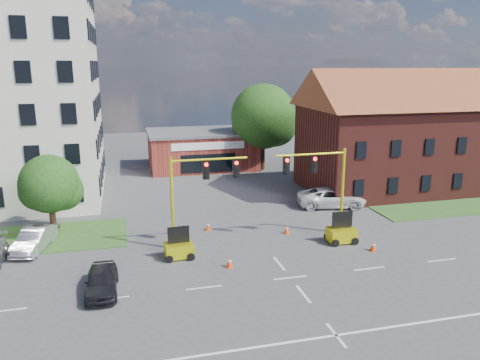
{
  "coord_description": "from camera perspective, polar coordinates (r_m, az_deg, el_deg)",
  "views": [
    {
      "loc": [
        -8.79,
        -23.13,
        11.99
      ],
      "look_at": [
        -0.47,
        10.0,
        3.35
      ],
      "focal_mm": 35.0,
      "sensor_mm": 36.0,
      "label": 1
    }
  ],
  "objects": [
    {
      "name": "ground",
      "position": [
        27.49,
        6.16,
        -11.75
      ],
      "size": [
        120.0,
        120.0,
        0.0
      ],
      "primitive_type": "plane",
      "color": "#434446",
      "rests_on": "ground"
    },
    {
      "name": "grass_verge_ne",
      "position": [
        43.5,
        24.7,
        -3.09
      ],
      "size": [
        14.0,
        4.0,
        0.08
      ],
      "primitive_type": "cube",
      "color": "#285620",
      "rests_on": "ground"
    },
    {
      "name": "lane_markings",
      "position": [
        25.02,
        8.6,
        -14.61
      ],
      "size": [
        60.0,
        36.0,
        0.01
      ],
      "primitive_type": null,
      "color": "white",
      "rests_on": "ground"
    },
    {
      "name": "brick_shop",
      "position": [
        54.72,
        -4.64,
        3.79
      ],
      "size": [
        12.4,
        8.4,
        4.3
      ],
      "color": "maroon",
      "rests_on": "ground"
    },
    {
      "name": "townhouse_row",
      "position": [
        47.81,
        20.24,
        6.04
      ],
      "size": [
        21.0,
        11.0,
        11.5
      ],
      "color": "#531E19",
      "rests_on": "ground"
    },
    {
      "name": "tree_large",
      "position": [
        52.95,
        3.23,
        7.49
      ],
      "size": [
        7.64,
        7.28,
        9.73
      ],
      "color": "#352613",
      "rests_on": "ground"
    },
    {
      "name": "tree_nw_front",
      "position": [
        35.09,
        -21.86,
        -0.65
      ],
      "size": [
        4.28,
        4.07,
        5.83
      ],
      "color": "#352613",
      "rests_on": "ground"
    },
    {
      "name": "signal_mast_west",
      "position": [
        30.55,
        -5.25,
        -1.19
      ],
      "size": [
        5.3,
        0.6,
        6.2
      ],
      "color": "gray",
      "rests_on": "ground"
    },
    {
      "name": "signal_mast_east",
      "position": [
        32.96,
        9.88,
        -0.2
      ],
      "size": [
        5.3,
        0.6,
        6.2
      ],
      "color": "gray",
      "rests_on": "ground"
    },
    {
      "name": "trailer_west",
      "position": [
        29.89,
        -7.46,
        -8.29
      ],
      "size": [
        1.82,
        1.28,
        1.99
      ],
      "rotation": [
        0.0,
        0.0,
        0.06
      ],
      "color": "yellow",
      "rests_on": "ground"
    },
    {
      "name": "trailer_east",
      "position": [
        32.81,
        12.26,
        -6.36
      ],
      "size": [
        1.86,
        1.26,
        2.1
      ],
      "rotation": [
        0.0,
        0.0,
        -0.02
      ],
      "color": "yellow",
      "rests_on": "ground"
    },
    {
      "name": "cone_a",
      "position": [
        28.47,
        -1.29,
        -9.97
      ],
      "size": [
        0.4,
        0.4,
        0.7
      ],
      "color": "#EE3F0C",
      "rests_on": "ground"
    },
    {
      "name": "cone_b",
      "position": [
        34.47,
        -3.94,
        -5.6
      ],
      "size": [
        0.4,
        0.4,
        0.7
      ],
      "color": "#EE3F0C",
      "rests_on": "ground"
    },
    {
      "name": "cone_c",
      "position": [
        31.99,
        15.93,
        -7.75
      ],
      "size": [
        0.4,
        0.4,
        0.7
      ],
      "color": "#EE3F0C",
      "rests_on": "ground"
    },
    {
      "name": "cone_d",
      "position": [
        33.89,
        5.71,
        -6.0
      ],
      "size": [
        0.4,
        0.4,
        0.7
      ],
      "color": "#EE3F0C",
      "rests_on": "ground"
    },
    {
      "name": "pickup_white",
      "position": [
        40.52,
        11.11,
        -2.11
      ],
      "size": [
        6.19,
        3.76,
        1.61
      ],
      "primitive_type": "imported",
      "rotation": [
        0.0,
        0.0,
        1.37
      ],
      "color": "white",
      "rests_on": "ground"
    },
    {
      "name": "sedan_dark",
      "position": [
        26.5,
        -16.49,
        -11.68
      ],
      "size": [
        1.71,
        4.09,
        1.38
      ],
      "primitive_type": "imported",
      "rotation": [
        0.0,
        0.0,
        -0.02
      ],
      "color": "black",
      "rests_on": "ground"
    },
    {
      "name": "sedan_silver_front",
      "position": [
        33.63,
        -23.8,
        -6.65
      ],
      "size": [
        2.51,
        4.61,
        1.44
      ],
      "primitive_type": "imported",
      "rotation": [
        0.0,
        0.0,
        -0.24
      ],
      "color": "#95969C",
      "rests_on": "ground"
    }
  ]
}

